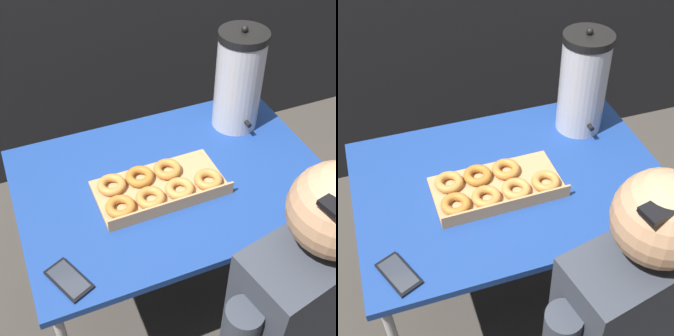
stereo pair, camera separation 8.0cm
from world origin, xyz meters
The scene contains 6 objects.
ground_plane centered at (0.00, 0.00, 0.00)m, with size 12.00×12.00×0.00m, color #3D3833.
folding_table centered at (0.00, 0.00, 0.66)m, with size 1.11×0.78×0.71m.
donut_box centered at (-0.07, -0.04, 0.73)m, with size 0.46×0.25×0.05m.
coffee_urn centered at (0.36, 0.21, 0.91)m, with size 0.19×0.21×0.43m.
cell_phone centered at (-0.45, -0.28, 0.71)m, with size 0.13×0.17×0.01m.
person_seated centered at (0.13, -0.62, 0.59)m, with size 0.55×0.29×1.23m.
Camera 1 is at (-0.47, -1.11, 1.88)m, focal length 50.00 mm.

